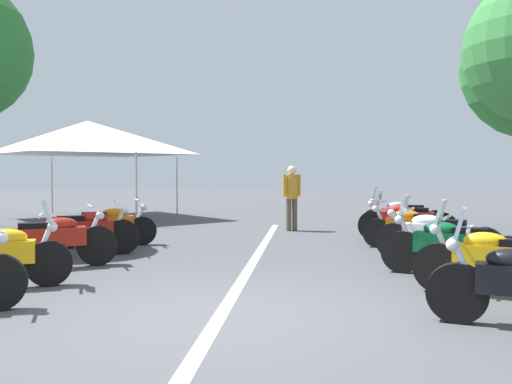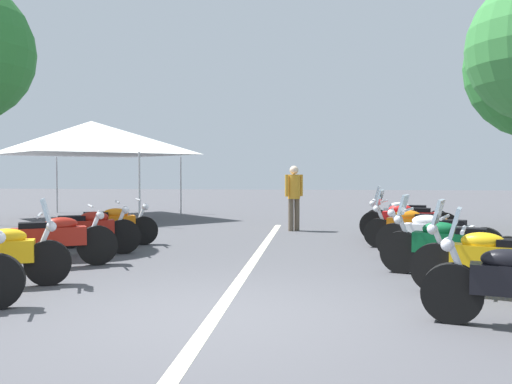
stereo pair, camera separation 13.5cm
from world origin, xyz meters
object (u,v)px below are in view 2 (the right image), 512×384
object	(u,v)px
motorcycle_right_row_3	(436,236)
motorcycle_right_row_2	(450,246)
motorcycle_left_row_2	(51,239)
motorcycle_right_row_6	(405,216)
event_tent	(92,138)
bystander_0	(294,193)
motorcycle_left_row_4	(108,225)
motorcycle_right_row_1	(495,261)
motorcycle_right_row_5	(408,221)
motorcycle_right_row_4	(415,227)
motorcycle_left_row_3	(85,231)

from	to	relation	value
motorcycle_right_row_3	motorcycle_right_row_2	bearing A→B (deg)	109.38
motorcycle_right_row_2	motorcycle_right_row_3	world-z (taller)	motorcycle_right_row_2
motorcycle_left_row_2	motorcycle_right_row_6	distance (m)	8.48
event_tent	bystander_0	bearing A→B (deg)	-113.50
motorcycle_left_row_4	motorcycle_right_row_2	xyz separation A→B (m)	(-2.65, -6.29, 0.02)
motorcycle_right_row_3	event_tent	bearing A→B (deg)	-16.05
motorcycle_right_row_1	motorcycle_right_row_5	world-z (taller)	motorcycle_right_row_1
bystander_0	motorcycle_right_row_6	bearing A→B (deg)	-133.55
motorcycle_right_row_2	motorcycle_right_row_6	distance (m)	5.57
motorcycle_right_row_2	motorcycle_right_row_4	xyz separation A→B (m)	(2.86, 0.02, -0.01)
motorcycle_left_row_3	bystander_0	xyz separation A→B (m)	(4.67, -3.68, 0.54)
motorcycle_right_row_2	event_tent	world-z (taller)	event_tent
motorcycle_right_row_2	motorcycle_left_row_4	bearing A→B (deg)	-2.09
motorcycle_right_row_1	motorcycle_right_row_2	distance (m)	1.36
motorcycle_right_row_5	bystander_0	size ratio (longest dim) A/B	1.25
motorcycle_right_row_4	motorcycle_right_row_6	distance (m)	2.71
bystander_0	motorcycle_right_row_4	bearing A→B (deg)	-174.77
motorcycle_right_row_4	motorcycle_right_row_6	xyz separation A→B (m)	(2.70, -0.24, 0.00)
bystander_0	event_tent	distance (m)	7.52
motorcycle_right_row_1	motorcycle_left_row_3	bearing A→B (deg)	-1.92
motorcycle_left_row_2	motorcycle_right_row_3	xyz separation A→B (m)	(1.28, -6.35, -0.01)
motorcycle_right_row_3	motorcycle_right_row_4	world-z (taller)	motorcycle_right_row_4
motorcycle_left_row_2	motorcycle_right_row_3	distance (m)	6.48
motorcycle_right_row_1	motorcycle_right_row_2	world-z (taller)	motorcycle_right_row_2
motorcycle_right_row_1	motorcycle_right_row_4	distance (m)	4.21
motorcycle_right_row_1	motorcycle_right_row_3	xyz separation A→B (m)	(2.72, 0.13, -0.01)
motorcycle_left_row_2	motorcycle_right_row_3	size ratio (longest dim) A/B	0.96
motorcycle_right_row_1	event_tent	xyz separation A→B (m)	(10.35, 9.51, 2.18)
motorcycle_left_row_4	motorcycle_right_row_4	bearing A→B (deg)	-24.60
motorcycle_right_row_4	motorcycle_right_row_5	distance (m)	1.29
motorcycle_left_row_3	event_tent	world-z (taller)	event_tent
motorcycle_right_row_4	motorcycle_right_row_3	bearing A→B (deg)	111.78
motorcycle_left_row_2	motorcycle_right_row_2	bearing A→B (deg)	-29.58
motorcycle_right_row_5	event_tent	xyz separation A→B (m)	(4.86, 9.34, 2.18)
event_tent	motorcycle_left_row_4	bearing A→B (deg)	-154.72
motorcycle_right_row_1	bystander_0	bearing A→B (deg)	-48.30
motorcycle_right_row_3	event_tent	distance (m)	12.28
motorcycle_right_row_5	event_tent	distance (m)	10.75
event_tent	motorcycle_right_row_2	bearing A→B (deg)	-134.09
motorcycle_right_row_4	bystander_0	size ratio (longest dim) A/B	1.20
motorcycle_right_row_5	motorcycle_right_row_4	bearing A→B (deg)	100.14
motorcycle_left_row_3	bystander_0	world-z (taller)	bystander_0
motorcycle_right_row_2	motorcycle_right_row_6	bearing A→B (deg)	-71.51
motorcycle_right_row_5	motorcycle_right_row_6	xyz separation A→B (m)	(1.42, -0.17, -0.01)
motorcycle_left_row_4	event_tent	bearing A→B (deg)	88.79
motorcycle_left_row_2	motorcycle_left_row_3	size ratio (longest dim) A/B	1.02
motorcycle_left_row_2	motorcycle_left_row_3	world-z (taller)	motorcycle_left_row_2
motorcycle_left_row_2	motorcycle_right_row_3	world-z (taller)	motorcycle_left_row_2
motorcycle_right_row_5	event_tent	size ratio (longest dim) A/B	0.41
motorcycle_left_row_2	bystander_0	world-z (taller)	bystander_0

